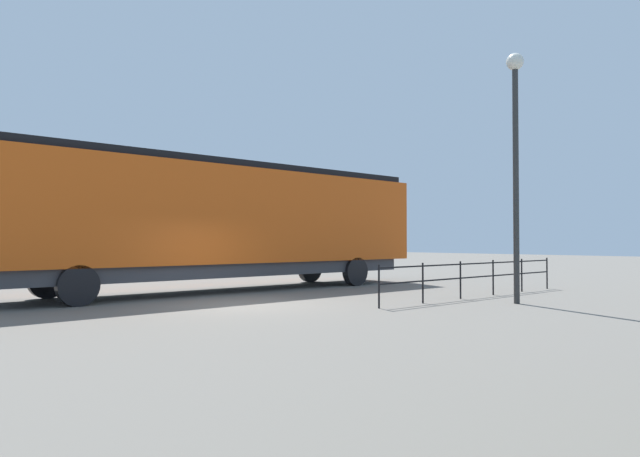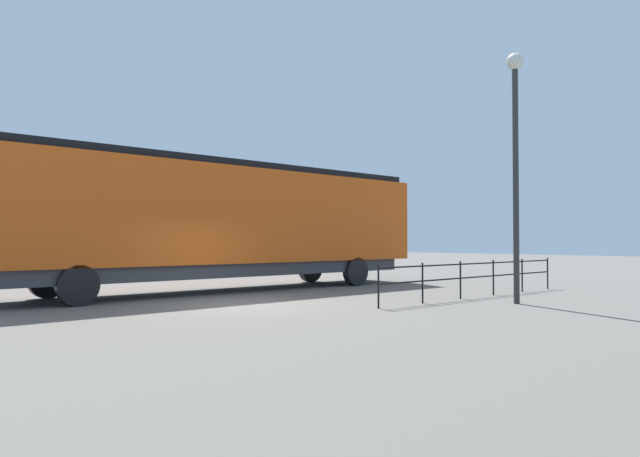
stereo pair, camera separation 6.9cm
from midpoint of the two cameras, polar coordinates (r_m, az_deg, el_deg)
ground_plane at (r=15.52m, az=-7.73°, el=-7.67°), size 120.00×120.00×0.00m
locomotive at (r=20.02m, az=-8.55°, el=0.81°), size 3.01×16.28×4.42m
lamp_post at (r=16.77m, az=19.29°, el=8.77°), size 0.48×0.48×6.98m
platform_fence at (r=18.17m, az=15.75°, el=-4.39°), size 0.05×9.06×1.13m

